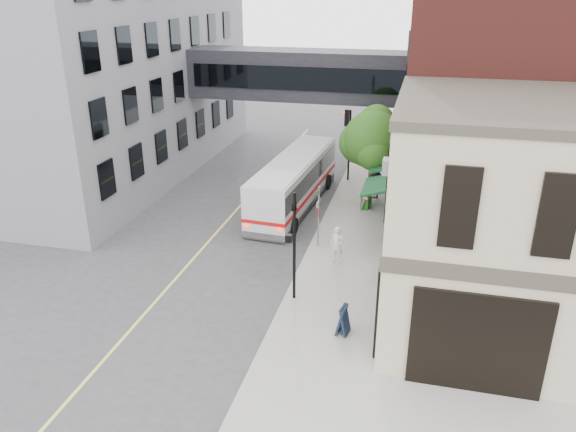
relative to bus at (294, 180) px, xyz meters
The scene contains 17 objects.
ground 12.38m from the bus, 80.66° to the right, with size 120.00×120.00×0.00m, color #38383A.
sidewalk_main 4.66m from the bus, 25.27° to the left, with size 4.00×60.00×0.15m, color gray.
corner_building 15.15m from the bus, 42.69° to the right, with size 10.19×8.12×8.45m.
brick_building 13.46m from the bus, 13.53° to the left, with size 13.76×18.00×14.00m.
opposite_building 16.43m from the bus, 165.49° to the left, with size 14.00×24.00×14.00m, color slate.
skyway_bridge 7.75m from the bus, 99.71° to the left, with size 14.00×3.18×3.00m.
traffic_signal_near 10.48m from the bus, 76.86° to the right, with size 0.44×0.22×4.60m.
traffic_signal_far 5.67m from the bus, 65.23° to the left, with size 0.53×0.28×4.50m.
street_sign_pole 5.66m from the bus, 65.00° to the right, with size 0.08×0.75×3.00m.
street_tree 4.93m from the bus, 14.75° to the left, with size 3.80×3.20×5.60m.
lane_marking 3.99m from the bus, 144.87° to the right, with size 0.12×40.00×0.01m, color #D8CC4C.
bus is the anchor object (origin of this frame).
pedestrian_a 7.54m from the bus, 61.92° to the right, with size 0.62×0.41×1.70m, color silver.
pedestrian_b 4.22m from the bus, ahead, with size 0.79×0.61×1.62m, color pink.
pedestrian_c 4.89m from the bus, 24.43° to the left, with size 1.07×0.61×1.65m, color black.
newspaper_box 4.20m from the bus, ahead, with size 0.46×0.41×0.92m, color #195E15.
sandwich_board 13.00m from the bus, 68.89° to the right, with size 0.40×0.62×1.10m, color black.
Camera 1 is at (4.85, -17.04, 11.87)m, focal length 35.00 mm.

